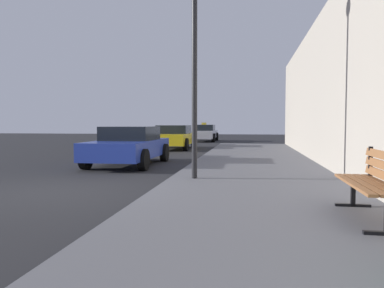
{
  "coord_description": "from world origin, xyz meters",
  "views": [
    {
      "loc": [
        3.8,
        -6.93,
        1.38
      ],
      "look_at": [
        2.66,
        0.35,
        0.97
      ],
      "focal_mm": 35.02,
      "sensor_mm": 36.0,
      "label": 1
    }
  ],
  "objects": [
    {
      "name": "car_yellow",
      "position": [
        -0.29,
        12.78,
        0.65
      ],
      "size": [
        2.04,
        4.15,
        1.27
      ],
      "rotation": [
        0.0,
        0.0,
        3.14
      ],
      "color": "yellow",
      "rests_on": "ground_plane"
    },
    {
      "name": "street_lamp",
      "position": [
        2.57,
        1.28,
        3.39
      ],
      "size": [
        0.36,
        0.36,
        4.81
      ],
      "color": "black",
      "rests_on": "sidewalk"
    },
    {
      "name": "sidewalk",
      "position": [
        4.0,
        0.0,
        0.07
      ],
      "size": [
        4.0,
        32.0,
        0.15
      ],
      "primitive_type": "cube",
      "color": "#5B5B60",
      "rests_on": "ground_plane"
    },
    {
      "name": "car_silver",
      "position": [
        0.27,
        21.47,
        0.65
      ],
      "size": [
        2.0,
        4.13,
        1.43
      ],
      "rotation": [
        0.0,
        0.0,
        3.14
      ],
      "color": "#B7B7BF",
      "rests_on": "ground_plane"
    },
    {
      "name": "car_blue",
      "position": [
        -0.16,
        4.95,
        0.65
      ],
      "size": [
        2.01,
        4.18,
        1.27
      ],
      "rotation": [
        0.0,
        0.0,
        3.14
      ],
      "color": "#233899",
      "rests_on": "ground_plane"
    },
    {
      "name": "ground_plane",
      "position": [
        0.0,
        0.0,
        0.0
      ],
      "size": [
        80.0,
        80.0,
        0.0
      ],
      "primitive_type": "plane",
      "color": "#232326"
    },
    {
      "name": "bench",
      "position": [
        5.39,
        -1.89,
        0.66
      ],
      "size": [
        0.52,
        1.68,
        0.89
      ],
      "rotation": [
        0.0,
        0.0,
        -0.01
      ],
      "color": "brown",
      "rests_on": "sidewalk"
    }
  ]
}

